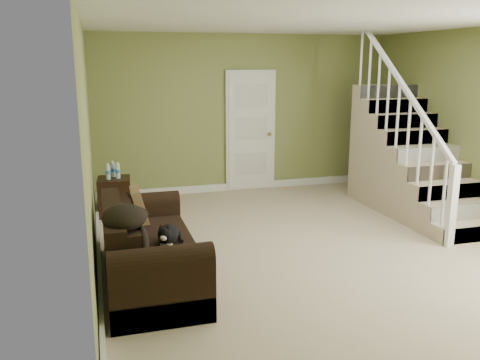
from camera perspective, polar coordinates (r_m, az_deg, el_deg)
floor at (r=6.34m, az=7.56°, el=-6.85°), size 5.00×5.50×0.01m
ceiling at (r=5.97m, az=8.35°, el=17.29°), size 5.00×5.50×0.01m
wall_back at (r=8.59m, az=0.48°, el=7.46°), size 5.00×0.04×2.60m
wall_front at (r=3.72m, az=25.22°, el=-1.46°), size 5.00×0.04×2.60m
wall_left at (r=5.51m, az=-16.64°, el=3.67°), size 0.04×5.50×2.60m
baseboard_back at (r=8.77m, az=0.52°, el=-0.65°), size 5.00×0.04×0.12m
baseboard_left at (r=5.83m, az=-15.54°, el=-8.40°), size 0.04×5.50×0.12m
baseboard_right at (r=7.61m, az=24.94°, el=-4.08°), size 0.04×5.50×0.12m
door at (r=8.61m, az=1.20°, el=5.50°), size 0.86×0.12×2.02m
staircase at (r=7.93m, az=18.23°, el=1.50°), size 1.00×2.51×2.82m
sofa at (r=5.18m, az=-10.52°, el=-8.01°), size 0.87×2.02×0.80m
side_table at (r=7.49m, az=-13.90°, el=-1.72°), size 0.48×0.48×0.77m
cat at (r=4.97m, az=-7.97°, el=-6.09°), size 0.30×0.53×0.25m
banana at (r=5.02m, az=-8.69°, el=-6.75°), size 0.10×0.19×0.05m
throw_pillow at (r=5.73m, az=-11.23°, el=-2.80°), size 0.20×0.40×0.41m
throw_blanket at (r=4.57m, az=-12.89°, el=-4.10°), size 0.41×0.52×0.21m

